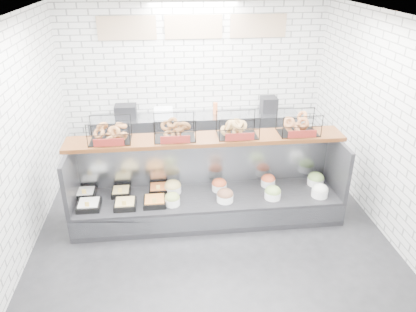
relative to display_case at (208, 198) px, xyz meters
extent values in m
plane|color=black|center=(0.00, -0.34, -0.33)|extent=(5.50, 5.50, 0.00)
cube|color=silver|center=(0.00, 2.41, 1.17)|extent=(5.00, 0.02, 3.00)
cube|color=silver|center=(-2.50, -0.34, 1.17)|extent=(0.02, 5.50, 3.00)
cube|color=silver|center=(2.50, -0.34, 1.17)|extent=(0.02, 5.50, 3.00)
cube|color=white|center=(0.00, -0.34, 2.67)|extent=(5.00, 5.50, 0.02)
cube|color=#D0B290|center=(-1.20, 2.38, 2.17)|extent=(1.05, 0.03, 0.42)
cube|color=#D0B290|center=(0.00, 2.38, 2.17)|extent=(1.05, 0.03, 0.42)
cube|color=#D0B290|center=(1.20, 2.38, 2.17)|extent=(1.05, 0.03, 0.42)
cube|color=black|center=(0.00, -0.04, -0.13)|extent=(4.00, 0.90, 0.40)
cube|color=#93969B|center=(0.00, -0.48, -0.11)|extent=(4.00, 0.03, 0.28)
cube|color=#93969B|center=(0.00, 0.37, 0.47)|extent=(4.00, 0.08, 0.80)
cube|color=black|center=(-1.97, -0.04, 0.47)|extent=(0.06, 0.90, 0.80)
cube|color=black|center=(1.97, -0.04, 0.47)|extent=(0.06, 0.90, 0.80)
cube|color=black|center=(-1.73, -0.20, 0.11)|extent=(0.33, 0.33, 0.08)
cube|color=silver|center=(-1.73, -0.20, 0.15)|extent=(0.28, 0.28, 0.04)
cube|color=#FDCB58|center=(-1.73, -0.32, 0.20)|extent=(0.06, 0.01, 0.08)
cube|color=black|center=(-1.83, 0.13, 0.11)|extent=(0.28, 0.28, 0.08)
cube|color=silver|center=(-1.83, 0.13, 0.15)|extent=(0.24, 0.24, 0.04)
cube|color=#FDCB58|center=(-1.83, 0.04, 0.20)|extent=(0.06, 0.01, 0.08)
cube|color=black|center=(-1.22, -0.23, 0.11)|extent=(0.31, 0.31, 0.08)
cube|color=tan|center=(-1.22, -0.23, 0.15)|extent=(0.26, 0.26, 0.04)
cube|color=#FDCB58|center=(-1.22, -0.34, 0.20)|extent=(0.06, 0.01, 0.08)
cube|color=black|center=(-1.30, 0.11, 0.11)|extent=(0.28, 0.28, 0.08)
cube|color=#DBC070|center=(-1.30, 0.11, 0.15)|extent=(0.23, 0.23, 0.04)
cube|color=#FDCB58|center=(-1.30, 0.02, 0.20)|extent=(0.06, 0.01, 0.08)
cube|color=black|center=(-0.80, -0.21, 0.11)|extent=(0.32, 0.32, 0.08)
cube|color=orange|center=(-0.80, -0.21, 0.15)|extent=(0.28, 0.28, 0.04)
cube|color=#FDCB58|center=(-0.80, -0.32, 0.20)|extent=(0.06, 0.01, 0.08)
cube|color=black|center=(-0.74, 0.15, 0.11)|extent=(0.28, 0.28, 0.08)
cube|color=orange|center=(-0.74, 0.15, 0.15)|extent=(0.24, 0.24, 0.04)
cube|color=#FDCB58|center=(-0.74, 0.05, 0.20)|extent=(0.06, 0.01, 0.08)
cylinder|color=white|center=(-0.54, -0.24, 0.13)|extent=(0.22, 0.22, 0.11)
ellipsoid|color=#85944B|center=(-0.54, -0.24, 0.19)|extent=(0.22, 0.22, 0.15)
cylinder|color=white|center=(-0.52, 0.10, 0.13)|extent=(0.26, 0.26, 0.11)
ellipsoid|color=#D1B86A|center=(-0.52, 0.10, 0.19)|extent=(0.25, 0.25, 0.18)
cylinder|color=white|center=(0.23, -0.23, 0.13)|extent=(0.25, 0.25, 0.11)
ellipsoid|color=brown|center=(0.23, -0.23, 0.19)|extent=(0.24, 0.24, 0.17)
cylinder|color=white|center=(0.19, 0.09, 0.13)|extent=(0.23, 0.23, 0.11)
ellipsoid|color=#CB532B|center=(0.19, 0.09, 0.19)|extent=(0.23, 0.23, 0.16)
cylinder|color=white|center=(0.95, -0.23, 0.13)|extent=(0.24, 0.24, 0.11)
ellipsoid|color=olive|center=(0.95, -0.23, 0.19)|extent=(0.24, 0.24, 0.17)
cylinder|color=white|center=(0.97, 0.15, 0.13)|extent=(0.22, 0.22, 0.11)
ellipsoid|color=#D4522C|center=(0.97, 0.15, 0.19)|extent=(0.22, 0.22, 0.15)
cylinder|color=white|center=(1.67, -0.25, 0.13)|extent=(0.24, 0.24, 0.11)
ellipsoid|color=silver|center=(1.67, -0.25, 0.19)|extent=(0.24, 0.24, 0.17)
cylinder|color=white|center=(1.73, 0.10, 0.13)|extent=(0.26, 0.26, 0.11)
ellipsoid|color=#779A4E|center=(1.73, 0.10, 0.19)|extent=(0.25, 0.25, 0.18)
cube|color=#40200D|center=(0.00, 0.18, 0.90)|extent=(4.10, 0.50, 0.06)
cube|color=black|center=(-1.38, 0.18, 1.10)|extent=(0.60, 0.38, 0.34)
cube|color=maroon|center=(-1.38, -0.03, 1.00)|extent=(0.42, 0.02, 0.11)
cube|color=black|center=(-0.46, 0.18, 1.10)|extent=(0.60, 0.38, 0.34)
cube|color=maroon|center=(-0.46, -0.03, 1.00)|extent=(0.42, 0.02, 0.11)
cube|color=black|center=(0.46, 0.18, 1.10)|extent=(0.60, 0.38, 0.34)
cube|color=maroon|center=(0.46, -0.03, 1.00)|extent=(0.42, 0.02, 0.11)
cube|color=black|center=(1.38, 0.18, 1.10)|extent=(0.60, 0.38, 0.34)
cube|color=maroon|center=(1.38, -0.03, 1.00)|extent=(0.42, 0.02, 0.11)
cube|color=#93969B|center=(0.00, 2.09, 0.12)|extent=(4.00, 0.60, 0.90)
cube|color=black|center=(-1.33, 2.12, 0.69)|extent=(0.40, 0.30, 0.24)
cube|color=silver|center=(-0.62, 2.03, 0.66)|extent=(0.35, 0.28, 0.18)
cylinder|color=orange|center=(0.38, 2.14, 0.68)|extent=(0.09, 0.09, 0.22)
cube|color=black|center=(1.43, 2.12, 0.72)|extent=(0.30, 0.30, 0.30)
camera|label=1|loc=(-0.57, -5.26, 3.30)|focal=35.00mm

